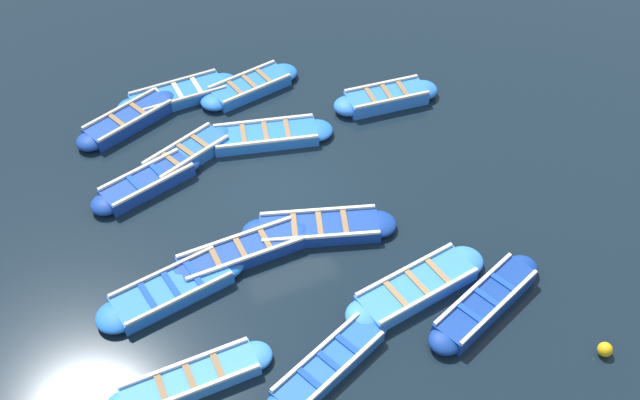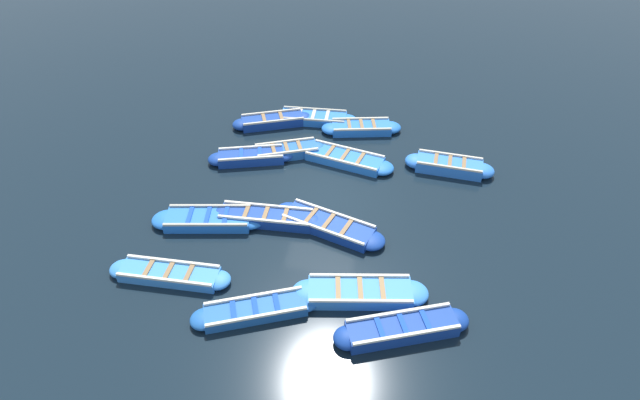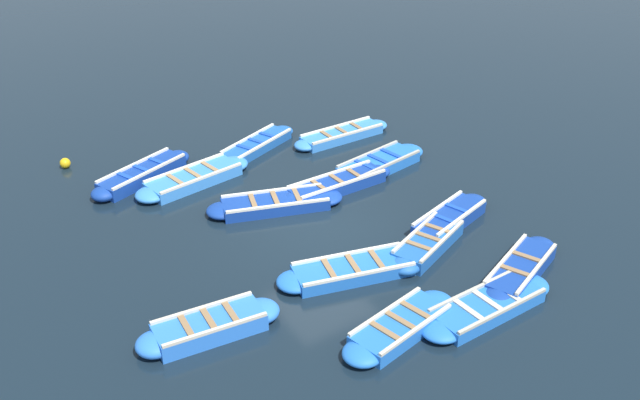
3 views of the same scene
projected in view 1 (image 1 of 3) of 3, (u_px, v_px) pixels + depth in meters
ground_plane at (279, 195)px, 19.53m from camera, size 120.00×120.00×0.00m
boat_far_corner at (241, 253)px, 17.91m from camera, size 3.81×0.88×0.41m
boat_stern_in at (178, 95)px, 22.25m from camera, size 3.75×1.09×0.37m
boat_broadside at (250, 86)px, 22.53m from camera, size 3.39×1.51×0.40m
boat_inner_gap at (265, 136)px, 20.94m from camera, size 3.94×1.84×0.38m
boat_near_quay at (416, 287)px, 17.18m from camera, size 3.89×1.48×0.40m
boat_tucked at (319, 228)px, 18.49m from camera, size 3.93×2.06×0.38m
boat_centre at (129, 120)px, 21.40m from camera, size 3.42×1.98×0.43m
boat_drifting at (186, 155)px, 20.34m from camera, size 3.23×1.91×0.42m
boat_alongside at (191, 380)px, 15.51m from camera, size 3.63×0.83×0.36m
boat_end_of_row at (329, 365)px, 15.77m from camera, size 3.48×1.97×0.35m
boat_mid_row at (147, 182)px, 19.60m from camera, size 3.32×1.63×0.42m
boat_bow_out at (172, 289)px, 17.15m from camera, size 3.77×1.51×0.39m
boat_outer_right at (386, 98)px, 22.08m from camera, size 3.31×1.15×0.47m
boat_outer_left at (485, 303)px, 16.85m from camera, size 3.65×1.96×0.45m
buoy_orange_near at (605, 349)px, 16.02m from camera, size 0.32×0.32×0.32m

